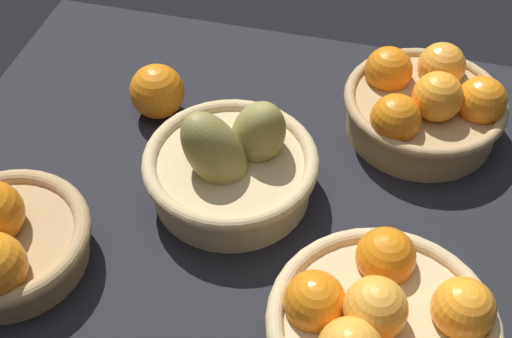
% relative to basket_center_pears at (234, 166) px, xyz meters
% --- Properties ---
extents(market_tray, '(0.84, 0.72, 0.03)m').
position_rel_basket_center_pears_xyz_m(market_tray, '(0.00, -0.00, -0.06)').
color(market_tray, black).
rests_on(market_tray, ground).
extents(basket_center_pears, '(0.23, 0.23, 0.15)m').
position_rel_basket_center_pears_xyz_m(basket_center_pears, '(0.00, 0.00, 0.00)').
color(basket_center_pears, tan).
rests_on(basket_center_pears, market_tray).
extents(basket_far_left, '(0.25, 0.25, 0.11)m').
position_rel_basket_center_pears_xyz_m(basket_far_left, '(-0.22, 0.18, -0.01)').
color(basket_far_left, tan).
rests_on(basket_far_left, market_tray).
extents(basket_near_left, '(0.23, 0.23, 0.12)m').
position_rel_basket_center_pears_xyz_m(basket_near_left, '(-0.23, -0.18, 0.00)').
color(basket_near_left, tan).
rests_on(basket_near_left, market_tray).
extents(basket_far_right, '(0.21, 0.21, 0.11)m').
position_rel_basket_center_pears_xyz_m(basket_far_right, '(0.23, 0.18, -0.01)').
color(basket_far_right, tan).
rests_on(basket_far_right, market_tray).
extents(loose_orange_front_gap, '(0.08, 0.08, 0.08)m').
position_rel_basket_center_pears_xyz_m(loose_orange_front_gap, '(0.15, -0.12, -0.01)').
color(loose_orange_front_gap, orange).
rests_on(loose_orange_front_gap, market_tray).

